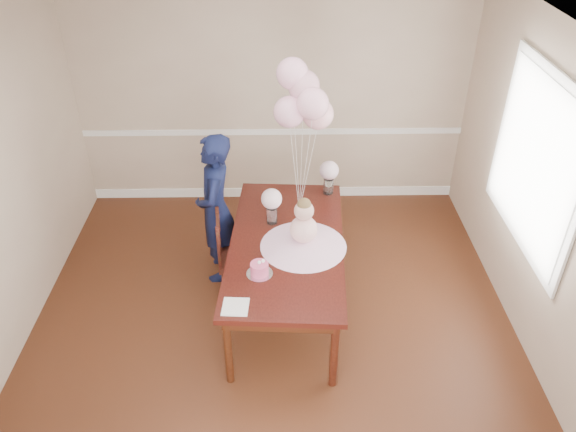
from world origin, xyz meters
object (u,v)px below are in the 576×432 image
Objects in this scene: dining_chair_seat at (239,259)px; woman at (216,209)px; dining_table_top at (287,244)px; birthday_cake at (259,269)px.

dining_chair_seat is 0.54m from woman.
dining_table_top is 13.33× the size of birthday_cake.
dining_table_top is 5.20× the size of dining_chair_seat.
birthday_cake reaches higher than dining_table_top.
birthday_cake is 0.39× the size of dining_chair_seat.
dining_chair_seat is at bearing 37.47° from woman.
dining_chair_seat is at bearing 108.77° from birthday_cake.
woman is (-0.45, 0.97, -0.04)m from birthday_cake.
woman is at bearing 121.41° from dining_chair_seat.
dining_chair_seat is at bearing 157.88° from dining_table_top.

